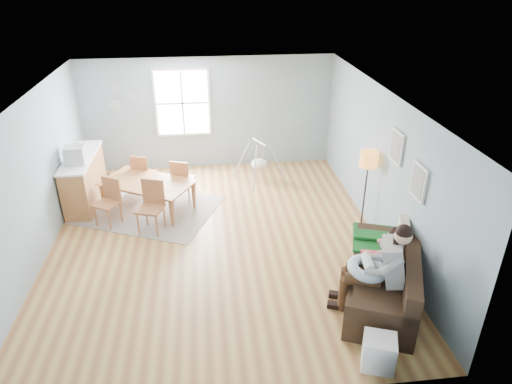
{
  "coord_description": "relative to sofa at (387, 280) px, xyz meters",
  "views": [
    {
      "loc": [
        -0.12,
        -7.21,
        4.65
      ],
      "look_at": [
        0.73,
        -0.08,
        1.0
      ],
      "focal_mm": 32.0,
      "sensor_mm": 36.0,
      "label": 1
    }
  ],
  "objects": [
    {
      "name": "chair_ne",
      "position": [
        -3.16,
        3.63,
        0.21
      ],
      "size": [
        0.54,
        0.54,
        0.93
      ],
      "color": "#985C34",
      "rests_on": "rug"
    },
    {
      "name": "window",
      "position": [
        -3.11,
        5.38,
        1.33
      ],
      "size": [
        1.32,
        0.08,
        1.62
      ],
      "color": "white",
      "rests_on": "room"
    },
    {
      "name": "father",
      "position": [
        -0.25,
        -0.24,
        0.47
      ],
      "size": [
        1.13,
        0.77,
        1.49
      ],
      "color": "gray",
      "rests_on": "sofa"
    },
    {
      "name": "toddler",
      "position": [
        0.01,
        0.23,
        0.44
      ],
      "size": [
        0.61,
        0.44,
        0.91
      ],
      "color": "white",
      "rests_on": "sofa"
    },
    {
      "name": "dining_table",
      "position": [
        -3.86,
        3.23,
        0.0
      ],
      "size": [
        2.09,
        1.79,
        0.64
      ],
      "primitive_type": "imported",
      "rotation": [
        0.0,
        0.0,
        -0.52
      ],
      "color": "#936130",
      "rests_on": "rug"
    },
    {
      "name": "chair_se",
      "position": [
        -3.69,
        2.45,
        0.27
      ],
      "size": [
        0.58,
        0.58,
        1.01
      ],
      "color": "#985C34",
      "rests_on": "rug"
    },
    {
      "name": "wall_plates",
      "position": [
        -4.51,
        5.39,
        1.51
      ],
      "size": [
        0.67,
        0.02,
        0.66
      ],
      "color": "#8CA3A8",
      "rests_on": "room"
    },
    {
      "name": "infant",
      "position": [
        -0.4,
        -0.14,
        0.48
      ],
      "size": [
        0.19,
        0.41,
        0.15
      ],
      "color": "silver",
      "rests_on": "nursing_pillow"
    },
    {
      "name": "chair_nw",
      "position": [
        -4.03,
        4.01,
        0.21
      ],
      "size": [
        0.55,
        0.55,
        0.93
      ],
      "color": "#985C34",
      "rests_on": "rug"
    },
    {
      "name": "sofa",
      "position": [
        0.0,
        0.0,
        0.0
      ],
      "size": [
        1.73,
        2.41,
        0.9
      ],
      "color": "black",
      "rests_on": "room"
    },
    {
      "name": "storage_cube",
      "position": [
        -0.59,
        -1.28,
        -0.09
      ],
      "size": [
        0.5,
        0.48,
        0.45
      ],
      "color": "white",
      "rests_on": "room"
    },
    {
      "name": "room",
      "position": [
        -2.51,
        1.92,
        2.1
      ],
      "size": [
        8.4,
        9.4,
        3.9
      ],
      "color": "#9F6338"
    },
    {
      "name": "pictures",
      "position": [
        0.46,
        0.87,
        1.53
      ],
      "size": [
        0.05,
        1.34,
        0.74
      ],
      "color": "white",
      "rests_on": "room"
    },
    {
      "name": "beige_pillow",
      "position": [
        0.37,
        0.45,
        0.48
      ],
      "size": [
        0.3,
        0.52,
        0.5
      ],
      "primitive_type": "cube",
      "rotation": [
        0.0,
        0.0,
        -0.35
      ],
      "color": "beige",
      "rests_on": "sofa"
    },
    {
      "name": "counter",
      "position": [
        -5.21,
        3.78,
        0.21
      ],
      "size": [
        0.56,
        1.87,
        1.05
      ],
      "color": "#936130",
      "rests_on": "room"
    },
    {
      "name": "green_throw",
      "position": [
        0.21,
        0.72,
        0.25
      ],
      "size": [
        1.24,
        1.15,
        0.04
      ],
      "primitive_type": "cube",
      "rotation": [
        0.0,
        0.0,
        -0.32
      ],
      "color": "#166329",
      "rests_on": "sofa"
    },
    {
      "name": "baby_swing",
      "position": [
        -1.4,
        4.39,
        0.11
      ],
      "size": [
        1.26,
        1.27,
        0.97
      ],
      "color": "#B7B8BC",
      "rests_on": "room"
    },
    {
      "name": "rug",
      "position": [
        -3.86,
        3.23,
        -0.31
      ],
      "size": [
        3.19,
        2.87,
        0.01
      ],
      "primitive_type": "cube",
      "rotation": [
        0.0,
        0.0,
        -0.41
      ],
      "color": "gray",
      "rests_on": "room"
    },
    {
      "name": "floor_lamp",
      "position": [
        0.29,
        2.01,
        1.0
      ],
      "size": [
        0.32,
        0.32,
        1.6
      ],
      "color": "black",
      "rests_on": "room"
    },
    {
      "name": "nursing_pillow",
      "position": [
        -0.41,
        -0.17,
        0.38
      ],
      "size": [
        0.8,
        0.8,
        0.24
      ],
      "primitive_type": "torus",
      "rotation": [
        0.0,
        0.14,
        -0.48
      ],
      "color": "silver",
      "rests_on": "father"
    },
    {
      "name": "monitor",
      "position": [
        -5.2,
        3.43,
        0.91
      ],
      "size": [
        0.38,
        0.36,
        0.36
      ],
      "color": "#B7B8BC",
      "rests_on": "counter"
    },
    {
      "name": "chair_sw",
      "position": [
        -4.54,
        2.82,
        0.21
      ],
      "size": [
        0.58,
        0.58,
        0.93
      ],
      "color": "#985C34",
      "rests_on": "rug"
    }
  ]
}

